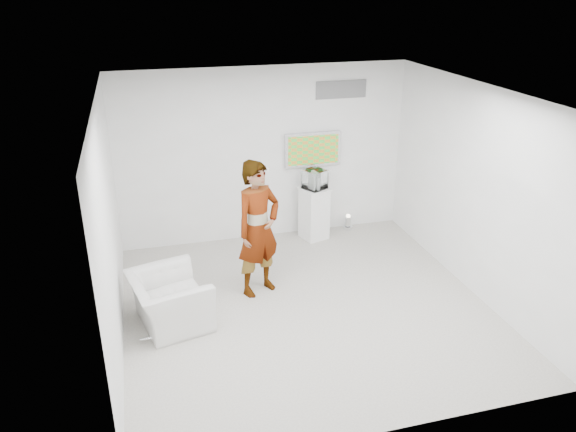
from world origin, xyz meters
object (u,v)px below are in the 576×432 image
object	(u,v)px
armchair	(169,300)
floor_uplight	(348,222)
tv	(313,149)
pedestal	(314,213)
person	(258,229)

from	to	relation	value
armchair	floor_uplight	xyz separation A→B (m)	(3.40, 2.25, -0.21)
tv	armchair	size ratio (longest dim) A/B	0.94
tv	pedestal	world-z (taller)	tv
pedestal	floor_uplight	xyz separation A→B (m)	(0.72, 0.17, -0.33)
tv	person	distance (m)	2.37
tv	floor_uplight	bearing A→B (deg)	-9.04
tv	person	bearing A→B (deg)	-127.00
armchair	pedestal	distance (m)	3.39
armchair	pedestal	size ratio (longest dim) A/B	1.15
tv	armchair	world-z (taller)	tv
tv	floor_uplight	world-z (taller)	tv
armchair	person	bearing A→B (deg)	-81.71
tv	floor_uplight	size ratio (longest dim) A/B	3.58
tv	floor_uplight	distance (m)	1.57
person	floor_uplight	bearing A→B (deg)	13.09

